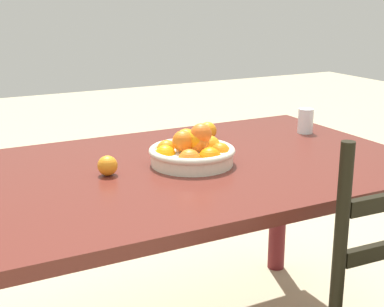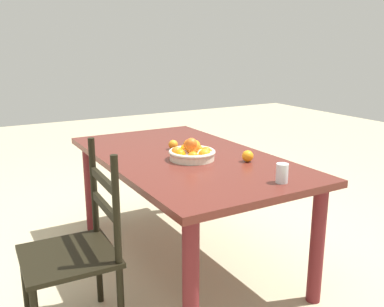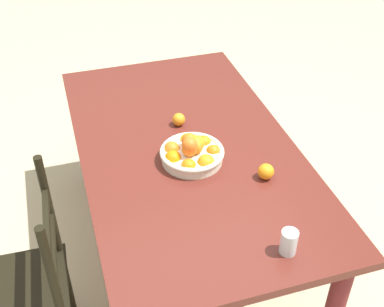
# 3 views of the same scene
# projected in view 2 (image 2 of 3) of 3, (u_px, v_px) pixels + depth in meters

# --- Properties ---
(ground_plane) EXTENTS (12.00, 12.00, 0.00)m
(ground_plane) POSITION_uv_depth(u_px,v_px,m) (185.00, 259.00, 3.02)
(ground_plane) COLOR #BCAF8B
(dining_table) EXTENTS (1.83, 1.03, 0.76)m
(dining_table) POSITION_uv_depth(u_px,v_px,m) (184.00, 170.00, 2.86)
(dining_table) COLOR #5C231C
(dining_table) RESTS_ON ground
(chair_near_window) EXTENTS (0.48, 0.48, 1.00)m
(chair_near_window) POSITION_uv_depth(u_px,v_px,m) (77.00, 252.00, 2.18)
(chair_near_window) COLOR black
(chair_near_window) RESTS_ON ground
(fruit_bowl) EXTENTS (0.30, 0.30, 0.15)m
(fruit_bowl) POSITION_uv_depth(u_px,v_px,m) (192.00, 152.00, 2.72)
(fruit_bowl) COLOR silver
(fruit_bowl) RESTS_ON dining_table
(orange_loose_0) EXTENTS (0.07, 0.07, 0.07)m
(orange_loose_0) POSITION_uv_depth(u_px,v_px,m) (248.00, 156.00, 2.67)
(orange_loose_0) COLOR orange
(orange_loose_0) RESTS_ON dining_table
(orange_loose_1) EXTENTS (0.07, 0.07, 0.07)m
(orange_loose_1) POSITION_uv_depth(u_px,v_px,m) (173.00, 145.00, 2.99)
(orange_loose_1) COLOR orange
(orange_loose_1) RESTS_ON dining_table
(drinking_glass) EXTENTS (0.07, 0.07, 0.11)m
(drinking_glass) POSITION_uv_depth(u_px,v_px,m) (282.00, 173.00, 2.27)
(drinking_glass) COLOR silver
(drinking_glass) RESTS_ON dining_table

